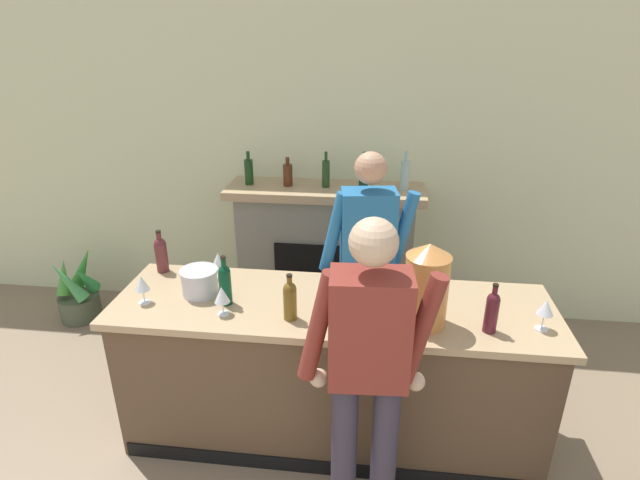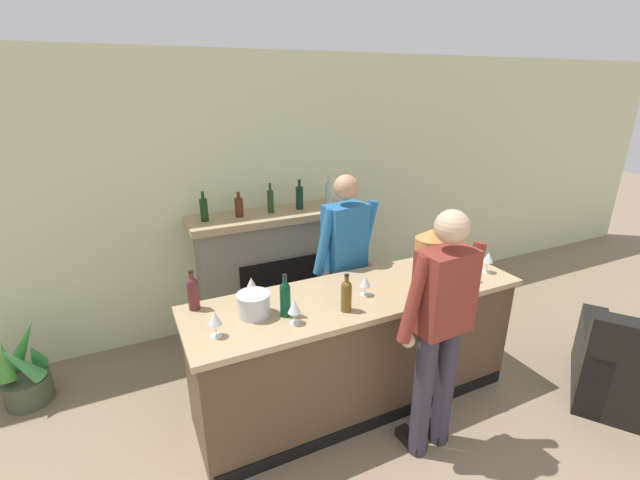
% 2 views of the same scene
% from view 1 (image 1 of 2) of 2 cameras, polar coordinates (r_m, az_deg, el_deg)
% --- Properties ---
extents(wall_back_panel, '(12.00, 0.07, 2.75)m').
position_cam_1_polar(wall_back_panel, '(4.36, 2.72, 8.60)').
color(wall_back_panel, beige).
rests_on(wall_back_panel, ground_plane).
extents(bar_counter, '(2.59, 0.76, 0.98)m').
position_cam_1_polar(bar_counter, '(3.23, 1.30, -14.69)').
color(bar_counter, brown).
rests_on(bar_counter, ground_plane).
extents(fireplace_stone, '(1.63, 0.52, 1.57)m').
position_cam_1_polar(fireplace_stone, '(4.37, 0.62, -1.58)').
color(fireplace_stone, gray).
rests_on(fireplace_stone, ground_plane).
extents(potted_plant_corner, '(0.36, 0.41, 0.67)m').
position_cam_1_polar(potted_plant_corner, '(5.04, -25.89, -5.53)').
color(potted_plant_corner, '#47503C').
rests_on(potted_plant_corner, ground_plane).
extents(person_customer, '(0.66, 0.32, 1.77)m').
position_cam_1_polar(person_customer, '(2.41, 5.44, -15.23)').
color(person_customer, '#342E3C').
rests_on(person_customer, ground_plane).
extents(person_bartender, '(0.65, 0.34, 1.75)m').
position_cam_1_polar(person_bartender, '(3.44, 5.37, -2.79)').
color(person_bartender, brown).
rests_on(person_bartender, ground_plane).
extents(copper_dispenser, '(0.24, 0.28, 0.48)m').
position_cam_1_polar(copper_dispenser, '(2.71, 12.06, -5.02)').
color(copper_dispenser, '#CA8240').
rests_on(copper_dispenser, bar_counter).
extents(ice_bucket_steel, '(0.23, 0.23, 0.16)m').
position_cam_1_polar(ice_bucket_steel, '(3.10, -13.59, -4.65)').
color(ice_bucket_steel, silver).
rests_on(ice_bucket_steel, bar_counter).
extents(wine_bottle_riesling_slim, '(0.07, 0.07, 0.30)m').
position_cam_1_polar(wine_bottle_riesling_slim, '(2.94, -10.80, -4.83)').
color(wine_bottle_riesling_slim, '#073B22').
rests_on(wine_bottle_riesling_slim, bar_counter).
extents(wine_bottle_burgundy_dark, '(0.08, 0.08, 0.27)m').
position_cam_1_polar(wine_bottle_burgundy_dark, '(2.75, -3.46, -6.73)').
color(wine_bottle_burgundy_dark, brown).
rests_on(wine_bottle_burgundy_dark, bar_counter).
extents(wine_bottle_cabernet_heavy, '(0.07, 0.07, 0.28)m').
position_cam_1_polar(wine_bottle_cabernet_heavy, '(2.79, 19.05, -7.62)').
color(wine_bottle_cabernet_heavy, '#4B1723').
rests_on(wine_bottle_cabernet_heavy, bar_counter).
extents(wine_bottle_rose_blush, '(0.08, 0.08, 0.29)m').
position_cam_1_polar(wine_bottle_rose_blush, '(3.43, -17.71, -1.43)').
color(wine_bottle_rose_blush, '#572326').
rests_on(wine_bottle_rose_blush, bar_counter).
extents(wine_glass_back_row, '(0.09, 0.09, 0.18)m').
position_cam_1_polar(wine_glass_back_row, '(2.91, 24.37, -7.13)').
color(wine_glass_back_row, silver).
rests_on(wine_glass_back_row, bar_counter).
extents(wine_glass_front_left, '(0.08, 0.08, 0.18)m').
position_cam_1_polar(wine_glass_front_left, '(3.25, -11.54, -2.24)').
color(wine_glass_front_left, silver).
rests_on(wine_glass_front_left, bar_counter).
extents(wine_glass_by_dispenser, '(0.08, 0.08, 0.15)m').
position_cam_1_polar(wine_glass_by_dispenser, '(2.85, 1.73, -5.93)').
color(wine_glass_by_dispenser, silver).
rests_on(wine_glass_by_dispenser, bar_counter).
extents(wine_glass_front_right, '(0.08, 0.08, 0.18)m').
position_cam_1_polar(wine_glass_front_right, '(3.08, -19.69, -4.75)').
color(wine_glass_front_right, silver).
rests_on(wine_glass_front_right, bar_counter).
extents(wine_glass_mid_counter, '(0.09, 0.09, 0.17)m').
position_cam_1_polar(wine_glass_mid_counter, '(2.84, -11.16, -6.21)').
color(wine_glass_mid_counter, silver).
rests_on(wine_glass_mid_counter, bar_counter).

